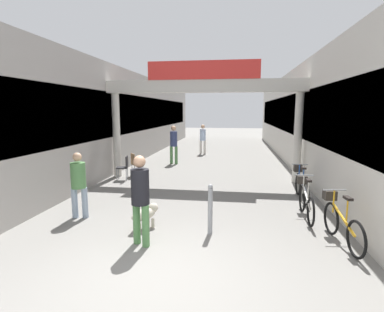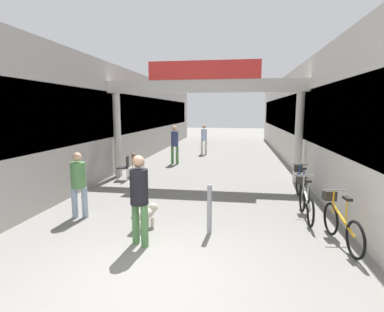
{
  "view_description": "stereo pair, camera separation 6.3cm",
  "coord_description": "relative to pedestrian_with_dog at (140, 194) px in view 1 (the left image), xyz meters",
  "views": [
    {
      "loc": [
        1.19,
        -4.23,
        2.54
      ],
      "look_at": [
        0.0,
        3.84,
        1.3
      ],
      "focal_mm": 28.0,
      "sensor_mm": 36.0,
      "label": 1
    },
    {
      "loc": [
        1.25,
        -4.22,
        2.54
      ],
      "look_at": [
        0.0,
        3.84,
        1.3
      ],
      "focal_mm": 28.0,
      "sensor_mm": 36.0,
      "label": 2
    }
  ],
  "objects": [
    {
      "name": "pedestrian_elderly_walking",
      "position": [
        -0.16,
        12.09,
        0.0
      ],
      "size": [
        0.4,
        0.38,
        1.74
      ],
      "color": "silver",
      "rests_on": "ground_plane"
    },
    {
      "name": "arcade_sign_gateway",
      "position": [
        0.56,
        5.69,
        2.06
      ],
      "size": [
        7.4,
        0.47,
        4.27
      ],
      "color": "beige",
      "rests_on": "ground_plane"
    },
    {
      "name": "ground_plane",
      "position": [
        0.56,
        -0.98,
        -0.99
      ],
      "size": [
        80.0,
        80.0,
        0.0
      ],
      "primitive_type": "plane",
      "color": "gray"
    },
    {
      "name": "pedestrian_companion",
      "position": [
        -1.91,
        1.2,
        -0.1
      ],
      "size": [
        0.4,
        0.4,
        1.58
      ],
      "color": "#8C9EB2",
      "rests_on": "ground_plane"
    },
    {
      "name": "bicycle_blue_third",
      "position": [
        3.65,
        3.61,
        -0.56
      ],
      "size": [
        0.46,
        1.69,
        0.98
      ],
      "color": "black",
      "rests_on": "ground_plane"
    },
    {
      "name": "storefront_left",
      "position": [
        -4.54,
        10.02,
        1.18
      ],
      "size": [
        3.0,
        26.0,
        4.34
      ],
      "color": "#9E9993",
      "rests_on": "ground_plane"
    },
    {
      "name": "storefront_right",
      "position": [
        5.65,
        10.02,
        1.18
      ],
      "size": [
        3.0,
        26.0,
        4.34
      ],
      "color": "beige",
      "rests_on": "ground_plane"
    },
    {
      "name": "bicycle_silver_second",
      "position": [
        3.43,
        2.05,
        -0.56
      ],
      "size": [
        0.46,
        1.69,
        0.98
      ],
      "color": "black",
      "rests_on": "ground_plane"
    },
    {
      "name": "cafe_chair_black_nearer",
      "position": [
        -2.29,
        5.11,
        -0.45
      ],
      "size": [
        0.48,
        0.48,
        0.89
      ],
      "color": "gray",
      "rests_on": "ground_plane"
    },
    {
      "name": "pedestrian_with_dog",
      "position": [
        0.0,
        0.0,
        0.0
      ],
      "size": [
        0.46,
        0.46,
        1.73
      ],
      "color": "#4C7F47",
      "rests_on": "ground_plane"
    },
    {
      "name": "dog_on_leash",
      "position": [
        -0.16,
        0.8,
        -0.67
      ],
      "size": [
        0.58,
        0.71,
        0.51
      ],
      "color": "beige",
      "rests_on": "ground_plane"
    },
    {
      "name": "pedestrian_carrying_crate",
      "position": [
        -1.18,
        8.69,
        0.07
      ],
      "size": [
        0.39,
        0.36,
        1.83
      ],
      "color": "#4C7F47",
      "rests_on": "ground_plane"
    },
    {
      "name": "bollard_post_metal",
      "position": [
        1.25,
        0.71,
        -0.46
      ],
      "size": [
        0.1,
        0.1,
        1.06
      ],
      "color": "gray",
      "rests_on": "ground_plane"
    },
    {
      "name": "bicycle_orange_nearest",
      "position": [
        3.78,
        0.67,
        -0.56
      ],
      "size": [
        0.46,
        1.68,
        0.98
      ],
      "color": "black",
      "rests_on": "ground_plane"
    },
    {
      "name": "cafe_chair_wood_farther",
      "position": [
        -2.12,
        5.84,
        -0.45
      ],
      "size": [
        0.56,
        0.56,
        0.89
      ],
      "color": "gray",
      "rests_on": "ground_plane"
    }
  ]
}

